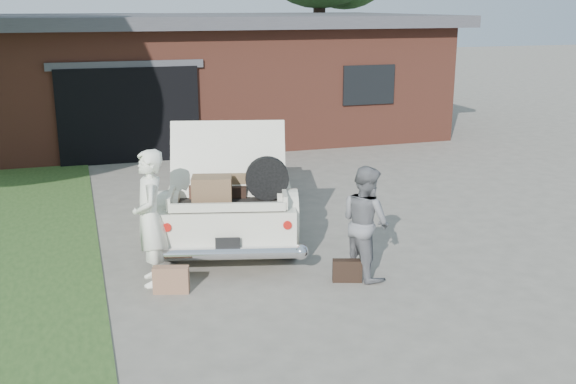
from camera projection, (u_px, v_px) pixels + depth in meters
name	position (u px, v px, depth m)	size (l,w,h in m)	color
ground	(302.00, 283.00, 8.92)	(90.00, 90.00, 0.00)	gray
house	(206.00, 73.00, 19.29)	(12.80, 7.80, 3.30)	brown
sedan	(232.00, 182.00, 11.15)	(3.07, 5.27, 1.97)	silver
woman_left	(150.00, 218.00, 8.71)	(0.66, 0.43, 1.80)	white
woman_right	(365.00, 222.00, 8.97)	(0.75, 0.58, 1.54)	slate
suitcase_left	(171.00, 280.00, 8.59)	(0.45, 0.14, 0.35)	#98694D
suitcase_right	(347.00, 271.00, 8.95)	(0.39, 0.12, 0.30)	black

